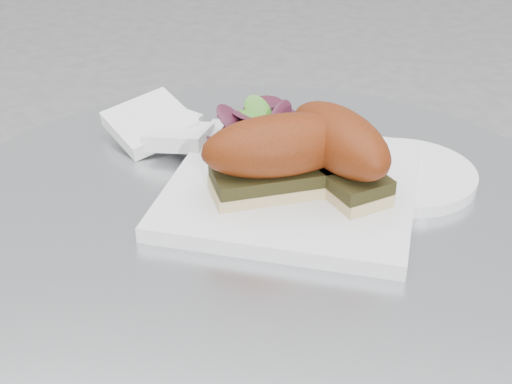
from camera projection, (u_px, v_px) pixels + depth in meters
The scene contains 6 objects.
plate at pixel (293, 187), 0.74m from camera, with size 0.25×0.25×0.02m, color white.
sandwich_left at pixel (280, 153), 0.69m from camera, with size 0.17×0.13×0.08m.
sandwich_right at pixel (339, 148), 0.70m from camera, with size 0.14×0.16×0.08m.
salad at pixel (257, 125), 0.79m from camera, with size 0.10×0.10×0.05m, color #54912F, non-canonical shape.
napkin at pixel (165, 137), 0.84m from camera, with size 0.12×0.12×0.02m, color white, non-canonical shape.
saucer at pixel (405, 175), 0.76m from camera, with size 0.15×0.15×0.01m, color white.
Camera 1 is at (0.08, -0.58, 1.11)m, focal length 50.00 mm.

